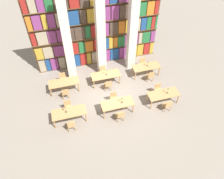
# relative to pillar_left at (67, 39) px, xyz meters

# --- Properties ---
(ground_plane) EXTENTS (40.00, 40.00, 0.00)m
(ground_plane) POSITION_rel_pillar_left_xyz_m (2.14, -2.58, -3.00)
(ground_plane) COLOR gray
(bookshelf_bank) EXTENTS (8.84, 0.35, 5.50)m
(bookshelf_bank) POSITION_rel_pillar_left_xyz_m (2.15, 1.10, -0.35)
(bookshelf_bank) COLOR brown
(bookshelf_bank) RESTS_ON ground_plane
(pillar_left) EXTENTS (0.55, 0.55, 6.00)m
(pillar_left) POSITION_rel_pillar_left_xyz_m (0.00, 0.00, 0.00)
(pillar_left) COLOR silver
(pillar_left) RESTS_ON ground_plane
(pillar_center) EXTENTS (0.55, 0.55, 6.00)m
(pillar_center) POSITION_rel_pillar_left_xyz_m (2.14, 0.00, 0.00)
(pillar_center) COLOR silver
(pillar_center) RESTS_ON ground_plane
(pillar_right) EXTENTS (0.55, 0.55, 6.00)m
(pillar_right) POSITION_rel_pillar_left_xyz_m (4.28, 0.00, 0.00)
(pillar_right) COLOR silver
(pillar_right) RESTS_ON ground_plane
(reading_table_0) EXTENTS (1.94, 0.81, 0.76)m
(reading_table_0) POSITION_rel_pillar_left_xyz_m (-0.69, -3.85, -2.33)
(reading_table_0) COLOR tan
(reading_table_0) RESTS_ON ground_plane
(chair_0) EXTENTS (0.42, 0.40, 0.87)m
(chair_0) POSITION_rel_pillar_left_xyz_m (-0.70, -4.55, -2.53)
(chair_0) COLOR tan
(chair_0) RESTS_ON ground_plane
(chair_1) EXTENTS (0.42, 0.40, 0.87)m
(chair_1) POSITION_rel_pillar_left_xyz_m (-0.70, -3.16, -2.53)
(chair_1) COLOR tan
(chair_1) RESTS_ON ground_plane
(desk_lamp_0) EXTENTS (0.14, 0.14, 0.50)m
(desk_lamp_0) POSITION_rel_pillar_left_xyz_m (-0.85, -3.81, -1.90)
(desk_lamp_0) COLOR brown
(desk_lamp_0) RESTS_ON reading_table_0
(reading_table_1) EXTENTS (1.94, 0.81, 0.76)m
(reading_table_1) POSITION_rel_pillar_left_xyz_m (2.13, -3.94, -2.33)
(reading_table_1) COLOR tan
(reading_table_1) RESTS_ON ground_plane
(chair_2) EXTENTS (0.42, 0.40, 0.87)m
(chair_2) POSITION_rel_pillar_left_xyz_m (2.11, -4.63, -2.53)
(chair_2) COLOR tan
(chair_2) RESTS_ON ground_plane
(chair_3) EXTENTS (0.42, 0.40, 0.87)m
(chair_3) POSITION_rel_pillar_left_xyz_m (2.11, -3.25, -2.53)
(chair_3) COLOR tan
(chair_3) RESTS_ON ground_plane
(desk_lamp_1) EXTENTS (0.14, 0.14, 0.39)m
(desk_lamp_1) POSITION_rel_pillar_left_xyz_m (2.40, -3.96, -1.98)
(desk_lamp_1) COLOR brown
(desk_lamp_1) RESTS_ON reading_table_1
(reading_table_2) EXTENTS (1.94, 0.81, 0.76)m
(reading_table_2) POSITION_rel_pillar_left_xyz_m (5.05, -3.96, -2.33)
(reading_table_2) COLOR tan
(reading_table_2) RESTS_ON ground_plane
(chair_4) EXTENTS (0.42, 0.40, 0.87)m
(chair_4) POSITION_rel_pillar_left_xyz_m (5.04, -4.65, -2.53)
(chair_4) COLOR tan
(chair_4) RESTS_ON ground_plane
(chair_5) EXTENTS (0.42, 0.40, 0.87)m
(chair_5) POSITION_rel_pillar_left_xyz_m (5.04, -3.27, -2.53)
(chair_5) COLOR tan
(chair_5) RESTS_ON ground_plane
(desk_lamp_2) EXTENTS (0.14, 0.14, 0.44)m
(desk_lamp_2) POSITION_rel_pillar_left_xyz_m (5.28, -3.97, -1.94)
(desk_lamp_2) COLOR brown
(desk_lamp_2) RESTS_ON reading_table_2
(reading_table_3) EXTENTS (1.94, 0.81, 0.76)m
(reading_table_3) POSITION_rel_pillar_left_xyz_m (-0.70, -1.31, -2.33)
(reading_table_3) COLOR tan
(reading_table_3) RESTS_ON ground_plane
(chair_6) EXTENTS (0.42, 0.40, 0.87)m
(chair_6) POSITION_rel_pillar_left_xyz_m (-0.71, -2.00, -2.53)
(chair_6) COLOR tan
(chair_6) RESTS_ON ground_plane
(chair_7) EXTENTS (0.42, 0.40, 0.87)m
(chair_7) POSITION_rel_pillar_left_xyz_m (-0.71, -0.62, -2.53)
(chair_7) COLOR tan
(chair_7) RESTS_ON ground_plane
(reading_table_4) EXTENTS (1.94, 0.81, 0.76)m
(reading_table_4) POSITION_rel_pillar_left_xyz_m (2.09, -1.32, -2.33)
(reading_table_4) COLOR tan
(reading_table_4) RESTS_ON ground_plane
(chair_8) EXTENTS (0.42, 0.40, 0.87)m
(chair_8) POSITION_rel_pillar_left_xyz_m (2.07, -2.01, -2.53)
(chair_8) COLOR tan
(chair_8) RESTS_ON ground_plane
(chair_9) EXTENTS (0.42, 0.40, 0.87)m
(chair_9) POSITION_rel_pillar_left_xyz_m (2.07, -0.63, -2.53)
(chair_9) COLOR tan
(chair_9) RESTS_ON ground_plane
(desk_lamp_3) EXTENTS (0.14, 0.14, 0.47)m
(desk_lamp_3) POSITION_rel_pillar_left_xyz_m (2.13, -1.36, -1.92)
(desk_lamp_3) COLOR brown
(desk_lamp_3) RESTS_ON reading_table_4
(reading_table_5) EXTENTS (1.94, 0.81, 0.76)m
(reading_table_5) POSITION_rel_pillar_left_xyz_m (5.01, -1.24, -2.33)
(reading_table_5) COLOR tan
(reading_table_5) RESTS_ON ground_plane
(chair_10) EXTENTS (0.42, 0.40, 0.87)m
(chair_10) POSITION_rel_pillar_left_xyz_m (5.06, -1.93, -2.53)
(chair_10) COLOR tan
(chair_10) RESTS_ON ground_plane
(chair_11) EXTENTS (0.42, 0.40, 0.87)m
(chair_11) POSITION_rel_pillar_left_xyz_m (5.06, -0.55, -2.53)
(chair_11) COLOR tan
(chair_11) RESTS_ON ground_plane
(desk_lamp_4) EXTENTS (0.14, 0.14, 0.42)m
(desk_lamp_4) POSITION_rel_pillar_left_xyz_m (5.09, -1.22, -1.96)
(desk_lamp_4) COLOR brown
(desk_lamp_4) RESTS_ON reading_table_5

